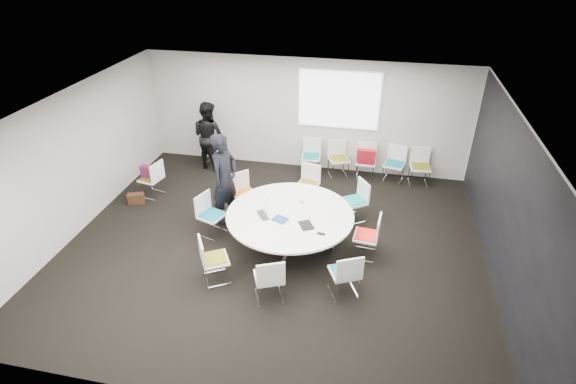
% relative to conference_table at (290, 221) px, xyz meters
% --- Properties ---
extents(room_shell, '(8.08, 7.08, 2.88)m').
position_rel_conference_table_xyz_m(room_shell, '(-0.21, -0.07, 0.84)').
color(room_shell, black).
rests_on(room_shell, ground).
extents(conference_table, '(2.41, 2.41, 0.73)m').
position_rel_conference_table_xyz_m(conference_table, '(0.00, 0.00, 0.00)').
color(conference_table, silver).
rests_on(conference_table, ground).
extents(projection_screen, '(1.90, 0.03, 1.35)m').
position_rel_conference_table_xyz_m(projection_screen, '(0.49, 3.39, 1.29)').
color(projection_screen, white).
rests_on(projection_screen, room_shell).
extents(chair_ring_a, '(0.49, 0.50, 0.88)m').
position_rel_conference_table_xyz_m(chair_ring_a, '(1.46, -0.02, -0.28)').
color(chair_ring_a, silver).
rests_on(chair_ring_a, ground).
extents(chair_ring_b, '(0.63, 0.63, 0.88)m').
position_rel_conference_table_xyz_m(chair_ring_b, '(1.14, 1.18, -0.28)').
color(chair_ring_b, silver).
rests_on(chair_ring_b, ground).
extents(chair_ring_c, '(0.55, 0.54, 0.88)m').
position_rel_conference_table_xyz_m(chair_ring_c, '(0.06, 1.66, -0.28)').
color(chair_ring_c, silver).
rests_on(chair_ring_c, ground).
extents(chair_ring_d, '(0.64, 0.64, 0.88)m').
position_rel_conference_table_xyz_m(chair_ring_d, '(-1.21, 1.00, -0.28)').
color(chair_ring_d, silver).
rests_on(chair_ring_d, ground).
extents(chair_ring_e, '(0.57, 0.58, 0.88)m').
position_rel_conference_table_xyz_m(chair_ring_e, '(-1.60, 0.05, -0.28)').
color(chair_ring_e, silver).
rests_on(chair_ring_e, ground).
extents(chair_ring_f, '(0.62, 0.62, 0.88)m').
position_rel_conference_table_xyz_m(chair_ring_f, '(-1.08, -1.24, -0.28)').
color(chair_ring_f, silver).
rests_on(chair_ring_f, ground).
extents(chair_ring_g, '(0.60, 0.59, 0.88)m').
position_rel_conference_table_xyz_m(chair_ring_g, '(-0.04, -1.50, -0.28)').
color(chair_ring_g, silver).
rests_on(chair_ring_g, ground).
extents(chair_ring_h, '(0.61, 0.60, 0.88)m').
position_rel_conference_table_xyz_m(chair_ring_h, '(1.16, -1.13, -0.28)').
color(chair_ring_h, silver).
rests_on(chair_ring_h, ground).
extents(chair_back_a, '(0.49, 0.47, 0.88)m').
position_rel_conference_table_xyz_m(chair_back_a, '(-0.09, 3.09, -0.28)').
color(chair_back_a, silver).
rests_on(chair_back_a, ground).
extents(chair_back_b, '(0.60, 0.59, 0.88)m').
position_rel_conference_table_xyz_m(chair_back_b, '(0.60, 3.10, -0.28)').
color(chair_back_b, silver).
rests_on(chair_back_b, ground).
extents(chair_back_c, '(0.46, 0.45, 0.88)m').
position_rel_conference_table_xyz_m(chair_back_c, '(1.27, 3.10, -0.28)').
color(chair_back_c, silver).
rests_on(chair_back_c, ground).
extents(chair_back_d, '(0.55, 0.55, 0.88)m').
position_rel_conference_table_xyz_m(chair_back_d, '(1.95, 3.09, -0.28)').
color(chair_back_d, silver).
rests_on(chair_back_d, ground).
extents(chair_back_e, '(0.50, 0.49, 0.88)m').
position_rel_conference_table_xyz_m(chair_back_e, '(2.55, 3.07, -0.28)').
color(chair_back_e, silver).
rests_on(chair_back_e, ground).
extents(chair_spare_left, '(0.53, 0.54, 0.88)m').
position_rel_conference_table_xyz_m(chair_spare_left, '(-3.47, 1.22, -0.28)').
color(chair_spare_left, silver).
rests_on(chair_spare_left, ground).
extents(chair_person_back, '(0.53, 0.52, 0.88)m').
position_rel_conference_table_xyz_m(chair_person_back, '(-2.67, 3.05, -0.28)').
color(chair_person_back, silver).
rests_on(chair_person_back, ground).
extents(person_main, '(0.66, 0.82, 1.96)m').
position_rel_conference_table_xyz_m(person_main, '(-1.48, 0.61, 0.42)').
color(person_main, black).
rests_on(person_main, ground).
extents(person_back, '(1.03, 0.92, 1.76)m').
position_rel_conference_table_xyz_m(person_back, '(-2.68, 2.89, 0.32)').
color(person_back, black).
rests_on(person_back, ground).
extents(laptop, '(0.38, 0.42, 0.03)m').
position_rel_conference_table_xyz_m(laptop, '(-0.44, -0.14, 0.18)').
color(laptop, '#333338').
rests_on(laptop, conference_table).
extents(laptop_lid, '(0.04, 0.30, 0.22)m').
position_rel_conference_table_xyz_m(laptop_lid, '(-0.46, 0.06, 0.30)').
color(laptop_lid, silver).
rests_on(laptop_lid, conference_table).
extents(notebook_black, '(0.34, 0.37, 0.02)m').
position_rel_conference_table_xyz_m(notebook_black, '(0.36, -0.33, 0.18)').
color(notebook_black, black).
rests_on(notebook_black, conference_table).
extents(tablet_folio, '(0.32, 0.28, 0.03)m').
position_rel_conference_table_xyz_m(tablet_folio, '(-0.14, -0.24, 0.18)').
color(tablet_folio, navy).
rests_on(tablet_folio, conference_table).
extents(papers_right, '(0.36, 0.32, 0.00)m').
position_rel_conference_table_xyz_m(papers_right, '(0.65, 0.33, 0.17)').
color(papers_right, silver).
rests_on(papers_right, conference_table).
extents(papers_front, '(0.33, 0.25, 0.00)m').
position_rel_conference_table_xyz_m(papers_front, '(0.77, 0.00, 0.17)').
color(papers_front, silver).
rests_on(papers_front, conference_table).
extents(cup, '(0.08, 0.08, 0.09)m').
position_rel_conference_table_xyz_m(cup, '(0.14, 0.40, 0.22)').
color(cup, white).
rests_on(cup, conference_table).
extents(phone, '(0.15, 0.09, 0.01)m').
position_rel_conference_table_xyz_m(phone, '(0.67, -0.53, 0.17)').
color(phone, black).
rests_on(phone, conference_table).
extents(maroon_bag, '(0.40, 0.15, 0.28)m').
position_rel_conference_table_xyz_m(maroon_bag, '(-3.49, 1.22, 0.06)').
color(maroon_bag, '#56173A').
rests_on(maroon_bag, chair_spare_left).
extents(brown_bag, '(0.39, 0.28, 0.24)m').
position_rel_conference_table_xyz_m(brown_bag, '(-3.70, 0.83, -0.44)').
color(brown_bag, '#3A2112').
rests_on(brown_bag, ground).
extents(red_jacket, '(0.44, 0.16, 0.36)m').
position_rel_conference_table_xyz_m(red_jacket, '(1.27, 2.87, 0.14)').
color(red_jacket, '#A91422').
rests_on(red_jacket, chair_back_c).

